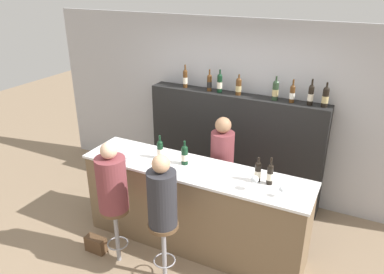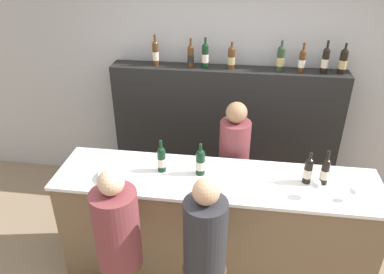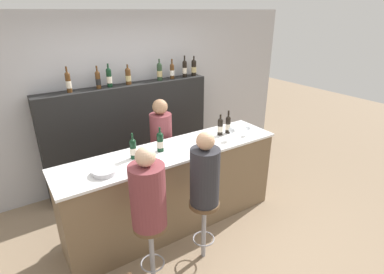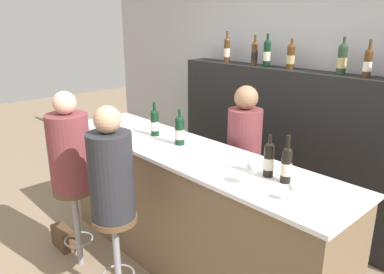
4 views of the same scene
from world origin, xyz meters
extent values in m
plane|color=#8C755B|center=(0.00, 0.00, 0.00)|extent=(16.00, 16.00, 0.00)
cube|color=#B2B2B7|center=(0.00, 1.84, 1.30)|extent=(6.40, 0.05, 2.60)
cube|color=brown|center=(0.00, 0.31, 0.52)|extent=(2.71, 0.62, 1.04)
cube|color=white|center=(0.00, 0.31, 1.05)|extent=(2.75, 0.66, 0.03)
cube|color=black|center=(0.00, 1.62, 0.80)|extent=(2.57, 0.28, 1.59)
cylinder|color=black|center=(-0.48, 0.36, 1.17)|extent=(0.07, 0.07, 0.20)
cylinder|color=beige|center=(-0.48, 0.36, 1.16)|extent=(0.07, 0.07, 0.08)
sphere|color=black|center=(-0.48, 0.36, 1.27)|extent=(0.07, 0.07, 0.07)
cylinder|color=black|center=(-0.48, 0.36, 1.32)|extent=(0.02, 0.02, 0.09)
cylinder|color=black|center=(-0.14, 0.36, 1.17)|extent=(0.08, 0.08, 0.20)
cylinder|color=beige|center=(-0.14, 0.36, 1.16)|extent=(0.08, 0.08, 0.08)
sphere|color=black|center=(-0.14, 0.36, 1.27)|extent=(0.08, 0.08, 0.08)
cylinder|color=black|center=(-0.14, 0.36, 1.32)|extent=(0.02, 0.02, 0.08)
cylinder|color=black|center=(0.74, 0.36, 1.17)|extent=(0.07, 0.07, 0.20)
cylinder|color=beige|center=(0.74, 0.36, 1.16)|extent=(0.07, 0.07, 0.08)
sphere|color=black|center=(0.74, 0.36, 1.27)|extent=(0.07, 0.07, 0.07)
cylinder|color=black|center=(0.74, 0.36, 1.32)|extent=(0.02, 0.02, 0.07)
cylinder|color=black|center=(0.88, 0.36, 1.17)|extent=(0.07, 0.07, 0.20)
cylinder|color=beige|center=(0.88, 0.36, 1.16)|extent=(0.07, 0.07, 0.08)
sphere|color=black|center=(0.88, 0.36, 1.27)|extent=(0.07, 0.07, 0.07)
cylinder|color=black|center=(0.88, 0.36, 1.33)|extent=(0.02, 0.02, 0.10)
cylinder|color=#4C2D14|center=(-0.79, 1.62, 1.71)|extent=(0.07, 0.07, 0.23)
cylinder|color=beige|center=(-0.79, 1.62, 1.70)|extent=(0.07, 0.07, 0.09)
sphere|color=#4C2D14|center=(-0.79, 1.62, 1.83)|extent=(0.07, 0.07, 0.07)
cylinder|color=#4C2D14|center=(-0.79, 1.62, 1.88)|extent=(0.02, 0.02, 0.09)
cylinder|color=#4C2D14|center=(-0.40, 1.62, 1.69)|extent=(0.07, 0.07, 0.21)
cylinder|color=black|center=(-0.40, 1.62, 1.68)|extent=(0.07, 0.07, 0.08)
sphere|color=#4C2D14|center=(-0.40, 1.62, 1.80)|extent=(0.07, 0.07, 0.07)
cylinder|color=#4C2D14|center=(-0.40, 1.62, 1.86)|extent=(0.02, 0.02, 0.09)
cylinder|color=black|center=(-0.25, 1.62, 1.71)|extent=(0.07, 0.07, 0.23)
cylinder|color=beige|center=(-0.25, 1.62, 1.69)|extent=(0.07, 0.07, 0.09)
sphere|color=black|center=(-0.25, 1.62, 1.82)|extent=(0.07, 0.07, 0.07)
cylinder|color=black|center=(-0.25, 1.62, 1.88)|extent=(0.02, 0.02, 0.08)
cylinder|color=#4C2D14|center=(0.03, 1.62, 1.69)|extent=(0.08, 0.08, 0.20)
cylinder|color=tan|center=(0.03, 1.62, 1.68)|extent=(0.08, 0.08, 0.08)
sphere|color=#4C2D14|center=(0.03, 1.62, 1.79)|extent=(0.08, 0.08, 0.08)
cylinder|color=#4C2D14|center=(0.03, 1.62, 1.84)|extent=(0.02, 0.02, 0.07)
cylinder|color=#233823|center=(0.54, 1.62, 1.70)|extent=(0.08, 0.08, 0.23)
cylinder|color=tan|center=(0.54, 1.62, 1.69)|extent=(0.08, 0.08, 0.09)
sphere|color=#233823|center=(0.54, 1.62, 1.82)|extent=(0.08, 0.08, 0.08)
cylinder|color=#233823|center=(0.54, 1.62, 1.87)|extent=(0.02, 0.02, 0.08)
cylinder|color=#4C2D14|center=(0.77, 1.62, 1.69)|extent=(0.07, 0.07, 0.20)
cylinder|color=white|center=(0.77, 1.62, 1.68)|extent=(0.07, 0.07, 0.08)
sphere|color=#4C2D14|center=(0.77, 1.62, 1.79)|extent=(0.07, 0.07, 0.07)
cylinder|color=#4C2D14|center=(0.77, 1.62, 1.85)|extent=(0.02, 0.02, 0.09)
cylinder|color=black|center=(1.00, 1.62, 1.71)|extent=(0.07, 0.07, 0.23)
cylinder|color=beige|center=(1.00, 1.62, 1.69)|extent=(0.07, 0.07, 0.09)
sphere|color=black|center=(1.00, 1.62, 1.82)|extent=(0.07, 0.07, 0.07)
cylinder|color=black|center=(1.00, 1.62, 1.88)|extent=(0.02, 0.02, 0.10)
cylinder|color=black|center=(1.17, 1.62, 1.70)|extent=(0.08, 0.08, 0.22)
cylinder|color=tan|center=(1.17, 1.62, 1.69)|extent=(0.08, 0.08, 0.09)
sphere|color=black|center=(1.17, 1.62, 1.81)|extent=(0.08, 0.08, 0.08)
cylinder|color=black|center=(1.17, 1.62, 1.87)|extent=(0.02, 0.02, 0.08)
cylinder|color=silver|center=(0.77, 0.16, 1.07)|extent=(0.06, 0.06, 0.00)
cylinder|color=silver|center=(0.77, 0.16, 1.12)|extent=(0.01, 0.01, 0.09)
sphere|color=silver|center=(0.77, 0.16, 1.20)|extent=(0.08, 0.08, 0.08)
cylinder|color=silver|center=(1.06, 0.16, 1.07)|extent=(0.06, 0.06, 0.00)
cylinder|color=silver|center=(1.06, 0.16, 1.10)|extent=(0.01, 0.01, 0.06)
sphere|color=silver|center=(1.06, 0.16, 1.16)|extent=(0.06, 0.06, 0.06)
cylinder|color=#B7B7BC|center=(-0.86, 0.19, 1.10)|extent=(0.25, 0.25, 0.05)
cylinder|color=gray|center=(-0.65, -0.36, 0.35)|extent=(0.05, 0.05, 0.69)
torus|color=gray|center=(-0.65, -0.36, 0.24)|extent=(0.24, 0.24, 0.02)
cylinder|color=brown|center=(-0.65, -0.36, 0.71)|extent=(0.33, 0.33, 0.04)
cylinder|color=brown|center=(-0.65, -0.36, 1.04)|extent=(0.33, 0.33, 0.62)
sphere|color=#D8AD8C|center=(-0.65, -0.36, 1.44)|extent=(0.18, 0.18, 0.18)
cylinder|color=gray|center=(-0.02, -0.36, 0.35)|extent=(0.05, 0.05, 0.69)
torus|color=gray|center=(-0.02, -0.36, 0.24)|extent=(0.24, 0.24, 0.02)
cylinder|color=brown|center=(-0.02, -0.36, 0.71)|extent=(0.33, 0.33, 0.04)
cylinder|color=#28282D|center=(-0.02, -0.36, 1.04)|extent=(0.30, 0.30, 0.61)
sphere|color=tan|center=(-0.02, -0.36, 1.43)|extent=(0.18, 0.18, 0.18)
cylinder|color=brown|center=(0.13, 0.85, 0.67)|extent=(0.30, 0.30, 1.33)
sphere|color=#936B4C|center=(0.13, 0.85, 1.43)|extent=(0.20, 0.20, 0.20)
camera|label=1|loc=(1.69, -3.10, 3.12)|focal=35.00mm
camera|label=2|loc=(0.15, -2.28, 2.90)|focal=35.00mm
camera|label=3|loc=(-1.58, -2.48, 2.59)|focal=28.00mm
camera|label=4|loc=(2.07, -1.55, 2.06)|focal=35.00mm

